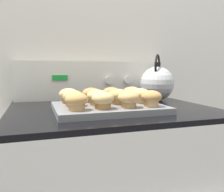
{
  "coord_description": "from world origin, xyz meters",
  "views": [
    {
      "loc": [
        -0.29,
        -0.56,
        1.08
      ],
      "look_at": [
        -0.0,
        0.31,
        0.98
      ],
      "focal_mm": 38.0,
      "sensor_mm": 36.0,
      "label": 1
    }
  ],
  "objects_px": {
    "muffin_r1_c2": "(118,96)",
    "muffin_r1_c3": "(141,95)",
    "muffin_r2_c2": "(111,94)",
    "muffin_pan": "(108,108)",
    "muffin_r0_c2": "(129,99)",
    "muffin_r2_c0": "(69,95)",
    "muffin_r0_c3": "(151,98)",
    "muffin_r1_c0": "(73,98)",
    "muffin_r2_c1": "(91,95)",
    "muffin_r2_c3": "(132,93)",
    "muffin_r0_c1": "(103,100)",
    "muffin_r0_c0": "(77,101)",
    "muffin_r1_c1": "(97,97)",
    "tea_kettle": "(157,83)"
  },
  "relations": [
    {
      "from": "muffin_r2_c0",
      "to": "muffin_r2_c2",
      "type": "relative_size",
      "value": 1.0
    },
    {
      "from": "muffin_r1_c2",
      "to": "muffin_r2_c0",
      "type": "distance_m",
      "value": 0.19
    },
    {
      "from": "tea_kettle",
      "to": "muffin_r2_c3",
      "type": "bearing_deg",
      "value": -147.17
    },
    {
      "from": "muffin_r0_c1",
      "to": "muffin_r1_c0",
      "type": "bearing_deg",
      "value": 135.17
    },
    {
      "from": "muffin_r1_c2",
      "to": "muffin_r1_c0",
      "type": "bearing_deg",
      "value": -179.35
    },
    {
      "from": "muffin_r1_c0",
      "to": "muffin_r2_c1",
      "type": "height_order",
      "value": "same"
    },
    {
      "from": "muffin_r1_c2",
      "to": "muffin_r2_c3",
      "type": "xyz_separation_m",
      "value": [
        0.09,
        0.08,
        0.0
      ]
    },
    {
      "from": "muffin_r1_c2",
      "to": "muffin_r2_c2",
      "type": "height_order",
      "value": "same"
    },
    {
      "from": "muffin_r1_c0",
      "to": "muffin_r1_c2",
      "type": "relative_size",
      "value": 1.0
    },
    {
      "from": "muffin_r1_c3",
      "to": "muffin_r2_c2",
      "type": "xyz_separation_m",
      "value": [
        -0.09,
        0.09,
        0.0
      ]
    },
    {
      "from": "muffin_pan",
      "to": "muffin_r0_c3",
      "type": "distance_m",
      "value": 0.16
    },
    {
      "from": "muffin_r1_c3",
      "to": "muffin_r0_c2",
      "type": "bearing_deg",
      "value": -133.54
    },
    {
      "from": "muffin_r2_c1",
      "to": "tea_kettle",
      "type": "height_order",
      "value": "tea_kettle"
    },
    {
      "from": "muffin_r0_c0",
      "to": "muffin_r1_c1",
      "type": "bearing_deg",
      "value": 44.28
    },
    {
      "from": "muffin_r0_c1",
      "to": "muffin_r2_c0",
      "type": "xyz_separation_m",
      "value": [
        -0.09,
        0.17,
        0.0
      ]
    },
    {
      "from": "muffin_r0_c1",
      "to": "muffin_r2_c1",
      "type": "distance_m",
      "value": 0.17
    },
    {
      "from": "muffin_r0_c1",
      "to": "muffin_r1_c0",
      "type": "relative_size",
      "value": 1.0
    },
    {
      "from": "muffin_r0_c2",
      "to": "muffin_r2_c1",
      "type": "xyz_separation_m",
      "value": [
        -0.09,
        0.17,
        0.0
      ]
    },
    {
      "from": "muffin_r0_c1",
      "to": "muffin_r0_c3",
      "type": "bearing_deg",
      "value": -1.65
    },
    {
      "from": "muffin_r2_c0",
      "to": "muffin_r2_c2",
      "type": "xyz_separation_m",
      "value": [
        0.17,
        0.0,
        0.0
      ]
    },
    {
      "from": "muffin_r2_c0",
      "to": "muffin_r2_c2",
      "type": "height_order",
      "value": "same"
    },
    {
      "from": "muffin_r0_c0",
      "to": "muffin_r0_c3",
      "type": "xyz_separation_m",
      "value": [
        0.26,
        -0.0,
        0.0
      ]
    },
    {
      "from": "muffin_r1_c2",
      "to": "muffin_r1_c3",
      "type": "height_order",
      "value": "same"
    },
    {
      "from": "muffin_r1_c0",
      "to": "muffin_r2_c2",
      "type": "xyz_separation_m",
      "value": [
        0.17,
        0.09,
        0.0
      ]
    },
    {
      "from": "muffin_r0_c3",
      "to": "muffin_r2_c2",
      "type": "height_order",
      "value": "same"
    },
    {
      "from": "muffin_r2_c2",
      "to": "muffin_r1_c0",
      "type": "bearing_deg",
      "value": -151.98
    },
    {
      "from": "muffin_r1_c0",
      "to": "muffin_r2_c3",
      "type": "xyz_separation_m",
      "value": [
        0.26,
        0.09,
        0.0
      ]
    },
    {
      "from": "muffin_r1_c0",
      "to": "muffin_r2_c2",
      "type": "bearing_deg",
      "value": 28.02
    },
    {
      "from": "muffin_pan",
      "to": "muffin_r1_c0",
      "type": "xyz_separation_m",
      "value": [
        -0.13,
        -0.0,
        0.04
      ]
    },
    {
      "from": "muffin_pan",
      "to": "muffin_r2_c0",
      "type": "bearing_deg",
      "value": 145.73
    },
    {
      "from": "muffin_r1_c0",
      "to": "muffin_r2_c3",
      "type": "bearing_deg",
      "value": 18.6
    },
    {
      "from": "muffin_r2_c2",
      "to": "muffin_r2_c0",
      "type": "bearing_deg",
      "value": -179.87
    },
    {
      "from": "muffin_r0_c3",
      "to": "muffin_r2_c3",
      "type": "height_order",
      "value": "same"
    },
    {
      "from": "muffin_r1_c3",
      "to": "muffin_r2_c3",
      "type": "relative_size",
      "value": 1.0
    },
    {
      "from": "muffin_r0_c1",
      "to": "muffin_r2_c0",
      "type": "height_order",
      "value": "same"
    },
    {
      "from": "muffin_r0_c3",
      "to": "muffin_r1_c3",
      "type": "bearing_deg",
      "value": 88.65
    },
    {
      "from": "muffin_r2_c2",
      "to": "muffin_r2_c3",
      "type": "distance_m",
      "value": 0.09
    },
    {
      "from": "muffin_r0_c0",
      "to": "muffin_r2_c1",
      "type": "distance_m",
      "value": 0.19
    },
    {
      "from": "muffin_r0_c0",
      "to": "muffin_r1_c2",
      "type": "bearing_deg",
      "value": 27.23
    },
    {
      "from": "muffin_r0_c2",
      "to": "muffin_r0_c3",
      "type": "relative_size",
      "value": 1.0
    },
    {
      "from": "muffin_r2_c2",
      "to": "muffin_pan",
      "type": "bearing_deg",
      "value": -115.15
    },
    {
      "from": "tea_kettle",
      "to": "muffin_r1_c1",
      "type": "bearing_deg",
      "value": -150.0
    },
    {
      "from": "muffin_r1_c2",
      "to": "muffin_r2_c0",
      "type": "height_order",
      "value": "same"
    },
    {
      "from": "muffin_r2_c1",
      "to": "tea_kettle",
      "type": "bearing_deg",
      "value": 18.27
    },
    {
      "from": "muffin_r0_c1",
      "to": "muffin_r0_c2",
      "type": "relative_size",
      "value": 1.0
    },
    {
      "from": "muffin_r1_c3",
      "to": "tea_kettle",
      "type": "bearing_deg",
      "value": 48.04
    },
    {
      "from": "muffin_r1_c2",
      "to": "muffin_r1_c3",
      "type": "bearing_deg",
      "value": 0.96
    },
    {
      "from": "muffin_r1_c3",
      "to": "muffin_r2_c1",
      "type": "height_order",
      "value": "same"
    },
    {
      "from": "muffin_r1_c3",
      "to": "muffin_r0_c1",
      "type": "bearing_deg",
      "value": -153.51
    },
    {
      "from": "muffin_r0_c2",
      "to": "muffin_r2_c0",
      "type": "xyz_separation_m",
      "value": [
        -0.18,
        0.18,
        0.0
      ]
    }
  ]
}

